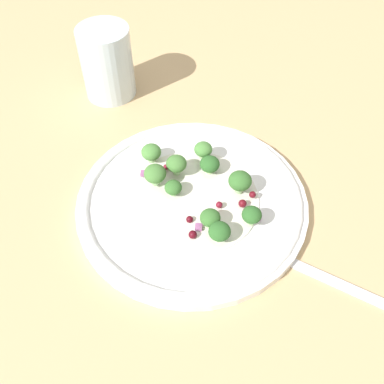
% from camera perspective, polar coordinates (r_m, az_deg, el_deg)
% --- Properties ---
extents(ground_plane, '(1.80, 1.80, 0.02)m').
position_cam_1_polar(ground_plane, '(0.60, -1.14, -0.06)').
color(ground_plane, tan).
extents(plate, '(0.28, 0.28, 0.02)m').
position_cam_1_polar(plate, '(0.56, 0.00, -1.20)').
color(plate, white).
rests_on(plate, ground_plane).
extents(dressing_pool, '(0.16, 0.16, 0.00)m').
position_cam_1_polar(dressing_pool, '(0.56, 0.00, -0.92)').
color(dressing_pool, white).
rests_on(dressing_pool, plate).
extents(broccoli_floret_0, '(0.02, 0.02, 0.02)m').
position_cam_1_polar(broccoli_floret_0, '(0.56, -2.51, 0.59)').
color(broccoli_floret_0, '#8EB77A').
rests_on(broccoli_floret_0, plate).
extents(broccoli_floret_1, '(0.03, 0.03, 0.03)m').
position_cam_1_polar(broccoli_floret_1, '(0.59, -5.10, 4.93)').
color(broccoli_floret_1, '#8EB77A').
rests_on(broccoli_floret_1, plate).
extents(broccoli_floret_2, '(0.03, 0.03, 0.03)m').
position_cam_1_polar(broccoli_floret_2, '(0.57, -1.96, 3.50)').
color(broccoli_floret_2, '#8EB77A').
rests_on(broccoli_floret_2, plate).
extents(broccoli_floret_3, '(0.03, 0.03, 0.03)m').
position_cam_1_polar(broccoli_floret_3, '(0.56, 6.00, 1.34)').
color(broccoli_floret_3, '#8EB77A').
rests_on(broccoli_floret_3, plate).
extents(broccoli_floret_4, '(0.02, 0.02, 0.02)m').
position_cam_1_polar(broccoli_floret_4, '(0.59, 1.41, 5.30)').
color(broccoli_floret_4, '#9EC684').
rests_on(broccoli_floret_4, plate).
extents(broccoli_floret_5, '(0.03, 0.03, 0.03)m').
position_cam_1_polar(broccoli_floret_5, '(0.51, 3.45, -4.97)').
color(broccoli_floret_5, '#9EC684').
rests_on(broccoli_floret_5, plate).
extents(broccoli_floret_6, '(0.03, 0.03, 0.03)m').
position_cam_1_polar(broccoli_floret_6, '(0.56, -4.62, 2.25)').
color(broccoli_floret_6, '#8EB77A').
rests_on(broccoli_floret_6, plate).
extents(broccoli_floret_7, '(0.03, 0.03, 0.03)m').
position_cam_1_polar(broccoli_floret_7, '(0.58, 2.22, 3.45)').
color(broccoli_floret_7, '#ADD18E').
rests_on(broccoli_floret_7, plate).
extents(broccoli_floret_8, '(0.02, 0.02, 0.02)m').
position_cam_1_polar(broccoli_floret_8, '(0.52, 2.28, -3.26)').
color(broccoli_floret_8, '#9EC684').
rests_on(broccoli_floret_8, plate).
extents(broccoli_floret_9, '(0.02, 0.02, 0.02)m').
position_cam_1_polar(broccoli_floret_9, '(0.53, 7.44, -2.87)').
color(broccoli_floret_9, '#9EC684').
rests_on(broccoli_floret_9, plate).
extents(cranberry_0, '(0.01, 0.01, 0.01)m').
position_cam_1_polar(cranberry_0, '(0.52, 0.09, -5.32)').
color(cranberry_0, '#4C0A14').
rests_on(cranberry_0, plate).
extents(cranberry_1, '(0.01, 0.01, 0.01)m').
position_cam_1_polar(cranberry_1, '(0.56, 7.55, -0.32)').
color(cranberry_1, maroon).
rests_on(cranberry_1, plate).
extents(cranberry_2, '(0.01, 0.01, 0.01)m').
position_cam_1_polar(cranberry_2, '(0.55, 3.41, -1.60)').
color(cranberry_2, maroon).
rests_on(cranberry_2, plate).
extents(cranberry_3, '(0.01, 0.01, 0.01)m').
position_cam_1_polar(cranberry_3, '(0.54, -0.30, -3.43)').
color(cranberry_3, '#4C0A14').
rests_on(cranberry_3, plate).
extents(cranberry_4, '(0.01, 0.01, 0.01)m').
position_cam_1_polar(cranberry_4, '(0.55, 6.31, -1.43)').
color(cranberry_4, maroon).
rests_on(cranberry_4, plate).
extents(cranberry_5, '(0.01, 0.01, 0.01)m').
position_cam_1_polar(cranberry_5, '(0.59, -3.23, 3.13)').
color(cranberry_5, maroon).
rests_on(cranberry_5, plate).
extents(onion_bit_0, '(0.01, 0.01, 0.00)m').
position_cam_1_polar(onion_bit_0, '(0.58, -5.81, 2.33)').
color(onion_bit_0, '#A35B93').
rests_on(onion_bit_0, plate).
extents(onion_bit_1, '(0.01, 0.01, 0.00)m').
position_cam_1_polar(onion_bit_1, '(0.55, 8.00, -2.99)').
color(onion_bit_1, '#934C84').
rests_on(onion_bit_1, plate).
extents(onion_bit_2, '(0.01, 0.01, 0.00)m').
position_cam_1_polar(onion_bit_2, '(0.53, 0.83, -4.38)').
color(onion_bit_2, '#A35B93').
rests_on(onion_bit_2, plate).
extents(onion_bit_3, '(0.01, 0.01, 0.00)m').
position_cam_1_polar(onion_bit_3, '(0.59, -3.94, 2.64)').
color(onion_bit_3, '#934C84').
rests_on(onion_bit_3, plate).
extents(fork, '(0.19, 0.03, 0.01)m').
position_cam_1_polar(fork, '(0.53, 16.79, -10.34)').
color(fork, silver).
rests_on(fork, ground_plane).
extents(water_glass, '(0.08, 0.08, 0.11)m').
position_cam_1_polar(water_glass, '(0.71, -10.54, 15.56)').
color(water_glass, silver).
rests_on(water_glass, ground_plane).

